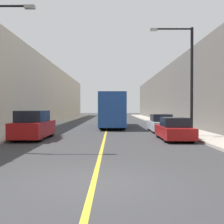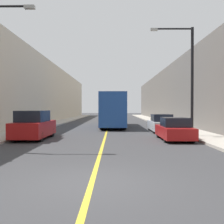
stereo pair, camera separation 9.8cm
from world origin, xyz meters
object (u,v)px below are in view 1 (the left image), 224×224
Objects in this scene: parked_suv_left at (34,126)px; street_lamp_right at (188,73)px; bus at (113,110)px; car_right_mid at (161,124)px; car_right_near at (175,130)px.

parked_suv_left is 11.25m from street_lamp_right.
parked_suv_left is (-5.30, -11.29, -1.03)m from bus.
car_right_mid is at bearing -55.03° from bus.
street_lamp_right is (10.61, 0.89, 3.65)m from parked_suv_left.
bus reaches higher than car_right_near.
bus reaches higher than parked_suv_left.
bus is 1.49× the size of street_lamp_right.
parked_suv_left is at bearing -151.08° from car_right_mid.
bus reaches higher than car_right_mid.
parked_suv_left is 0.62× the size of street_lamp_right.
street_lamp_right reaches higher than parked_suv_left.
car_right_mid is 5.92m from street_lamp_right.
bus is 12.52m from car_right_near.
car_right_near is 0.56× the size of street_lamp_right.
car_right_near is 4.30m from street_lamp_right.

